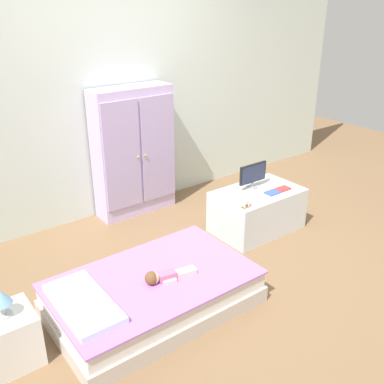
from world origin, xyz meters
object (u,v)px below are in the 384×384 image
nightstand (9,339)px  tv_stand (257,210)px  table_lamp (1,298)px  rocking_horse_toy (247,202)px  bed (153,293)px  book_red (283,189)px  doll (161,277)px  book_blue (272,193)px  wardrobe (134,152)px  tv_monitor (253,174)px

nightstand → tv_stand: 2.48m
tv_stand → table_lamp: bearing=-172.5°
nightstand → rocking_horse_toy: 2.14m
bed → book_red: size_ratio=9.63×
table_lamp → doll: bearing=-9.3°
book_blue → book_red: size_ratio=0.87×
table_lamp → tv_stand: table_lamp is taller
wardrobe → rocking_horse_toy: wardrobe is taller
bed → rocking_horse_toy: rocking_horse_toy is taller
tv_monitor → bed: bearing=-161.0°
book_red → nightstand: bearing=-175.7°
table_lamp → tv_monitor: 2.50m
book_blue → book_red: (0.14, 0.00, 0.00)m
nightstand → tv_monitor: 2.52m
bed → tv_stand: size_ratio=1.73×
tv_stand → rocking_horse_toy: (-0.34, -0.19, 0.26)m
tv_stand → book_blue: 0.25m
rocking_horse_toy → bed: bearing=-168.7°
wardrobe → tv_monitor: (0.74, -0.99, -0.11)m
nightstand → table_lamp: bearing=0.0°
tv_monitor → rocking_horse_toy: bearing=-140.6°
bed → table_lamp: bearing=174.5°
rocking_horse_toy → doll: bearing=-165.0°
doll → rocking_horse_toy: bearing=15.0°
bed → tv_stand: tv_stand is taller
tv_stand → tv_monitor: tv_monitor is taller
doll → table_lamp: (-1.02, 0.17, 0.18)m
doll → table_lamp: size_ratio=2.10×
tv_stand → book_blue: (0.06, -0.12, 0.21)m
tv_monitor → book_red: (0.20, -0.21, -0.13)m
tv_stand → tv_monitor: bearing=85.2°
tv_stand → doll: bearing=-161.2°
bed → book_blue: size_ratio=11.07×
table_lamp → tv_stand: (2.45, 0.32, -0.28)m
bed → book_red: bearing=10.1°
table_lamp → bed: bearing=-5.5°
book_blue → book_red: book_red is taller
bed → wardrobe: (0.74, 1.50, 0.53)m
wardrobe → bed: bearing=-116.2°
wardrobe → tv_stand: wardrobe is taller
tv_stand → book_red: book_red is taller
bed → wardrobe: bearing=63.8°
table_lamp → wardrobe: 2.23m
nightstand → tv_stand: bearing=7.5°
nightstand → book_blue: (2.52, 0.20, 0.24)m
doll → book_blue: (1.50, 0.37, 0.12)m
doll → rocking_horse_toy: (1.10, 0.30, 0.16)m
table_lamp → book_red: size_ratio=1.23×
table_lamp → book_blue: table_lamp is taller
bed → rocking_horse_toy: 1.20m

